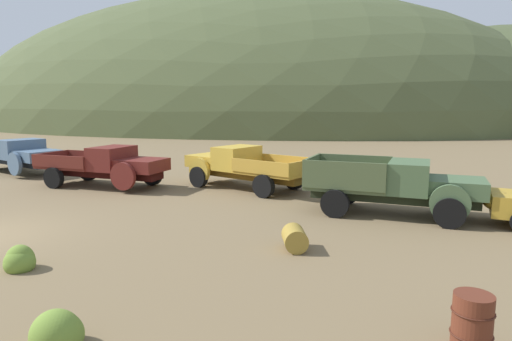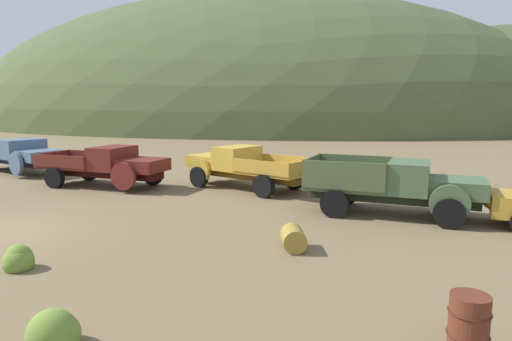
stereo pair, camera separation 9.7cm
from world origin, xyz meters
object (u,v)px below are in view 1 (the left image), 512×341
Objects in this scene: truck_faded_yellow at (238,166)px; oil_drum_by_truck at (472,322)px; truck_oxblood at (111,166)px; oil_drum_foreground at (295,238)px; truck_weathered_green at (404,187)px; truck_chalk_blue at (21,155)px.

oil_drum_by_truck is at bearing 144.93° from truck_faded_yellow.
truck_oxblood is at bearing 37.62° from truck_faded_yellow.
oil_drum_foreground is (-3.79, 3.75, -0.15)m from oil_drum_by_truck.
truck_weathered_green reaches higher than truck_oxblood.
truck_faded_yellow is at bearing 126.44° from oil_drum_by_truck.
oil_drum_foreground is at bearing 139.68° from truck_faded_yellow.
truck_chalk_blue is 24.23m from oil_drum_by_truck.
truck_chalk_blue is 1.10× the size of truck_oxblood.
truck_chalk_blue reaches higher than oil_drum_foreground.
truck_weathered_green is 5.63× the size of oil_drum_foreground.
truck_oxblood is at bearing 177.74° from truck_weathered_green.
oil_drum_by_truck is at bearing -79.66° from truck_weathered_green.
truck_oxblood is 16.91m from oil_drum_by_truck.
truck_chalk_blue is 7.47× the size of oil_drum_by_truck.
truck_oxblood reaches higher than oil_drum_foreground.
oil_drum_foreground is at bearing -6.89° from truck_chalk_blue.
oil_drum_foreground is at bearing -116.55° from truck_weathered_green.
oil_drum_by_truck is (8.44, -11.43, -0.55)m from truck_faded_yellow.
truck_chalk_blue is 20.42m from truck_weathered_green.
oil_drum_by_truck is (13.97, -9.51, -0.55)m from truck_oxblood.
truck_chalk_blue reaches higher than truck_oxblood.
truck_weathered_green is at bearing 97.93° from oil_drum_by_truck.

